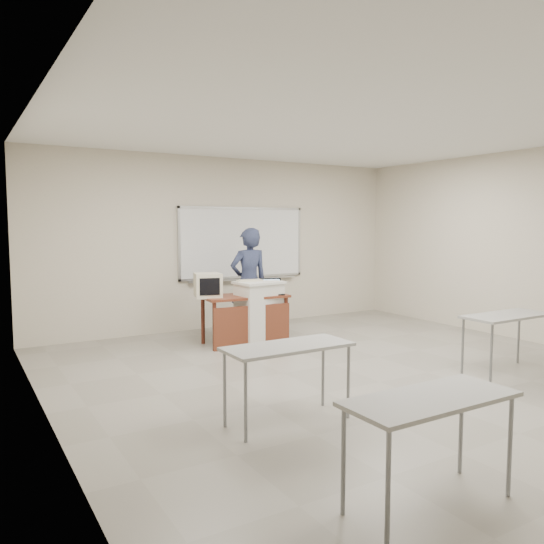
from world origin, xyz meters
TOP-DOWN VIEW (x-y plane):
  - floor at (0.00, 0.00)m, footprint 7.00×8.00m
  - whiteboard at (0.30, 3.97)m, footprint 2.48×0.10m
  - student_desks at (-0.00, -1.35)m, footprint 4.40×2.20m
  - instructor_desk at (-0.40, 2.49)m, footprint 1.29×0.64m
  - podium at (-0.20, 2.50)m, footprint 0.69×0.50m
  - crt_monitor at (-0.95, 2.73)m, footprint 0.39×0.44m
  - laptop at (0.00, 2.48)m, footprint 0.33×0.30m
  - mouse at (-0.20, 2.40)m, footprint 0.11×0.08m
  - keyboard at (-0.32, 2.58)m, footprint 0.42×0.19m
  - presenter at (-0.09, 3.03)m, footprint 0.66×0.45m

SIDE VIEW (x-z plane):
  - floor at x=0.00m, z-range -0.01..0.00m
  - podium at x=-0.20m, z-range 0.00..0.96m
  - instructor_desk at x=-0.40m, z-range 0.15..0.90m
  - student_desks at x=0.00m, z-range 0.31..1.04m
  - mouse at x=-0.20m, z-range 0.75..0.79m
  - laptop at x=0.00m, z-range 0.69..0.93m
  - presenter at x=-0.09m, z-range 0.00..1.77m
  - crt_monitor at x=-0.95m, z-range 0.74..1.11m
  - keyboard at x=-0.32m, z-range 0.96..0.98m
  - whiteboard at x=0.30m, z-range 0.83..2.14m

